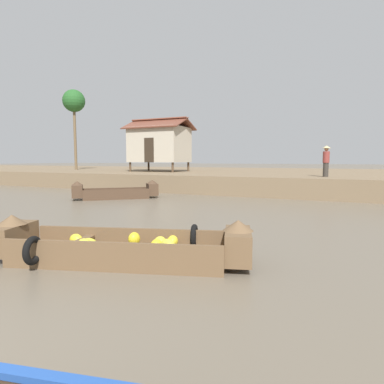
# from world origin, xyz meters

# --- Properties ---
(ground_plane) EXTENTS (300.00, 300.00, 0.00)m
(ground_plane) POSITION_xyz_m (0.00, 10.00, 0.00)
(ground_plane) COLOR #665B4C
(riverbank_strip) EXTENTS (160.00, 20.00, 1.06)m
(riverbank_strip) POSITION_xyz_m (0.00, 26.71, 0.53)
(riverbank_strip) COLOR #756047
(riverbank_strip) RESTS_ON ground
(banana_boat) EXTENTS (5.05, 2.70, 0.87)m
(banana_boat) POSITION_xyz_m (-0.15, 5.01, 0.29)
(banana_boat) COLOR brown
(banana_boat) RESTS_ON ground
(cargo_boat_upstream) EXTENTS (3.76, 3.51, 0.93)m
(cargo_boat_upstream) POSITION_xyz_m (-6.75, 13.34, 0.33)
(cargo_boat_upstream) COLOR #473323
(cargo_boat_upstream) RESTS_ON ground
(stilt_house_left) EXTENTS (4.81, 3.51, 4.09)m
(stilt_house_left) POSITION_xyz_m (-9.43, 22.22, 3.18)
(stilt_house_left) COLOR #4C3826
(stilt_house_left) RESTS_ON riverbank_strip
(palm_tree_near) EXTENTS (2.00, 2.00, 7.26)m
(palm_tree_near) POSITION_xyz_m (-18.93, 23.09, 7.18)
(palm_tree_near) COLOR brown
(palm_tree_near) RESTS_ON riverbank_strip
(vendor_person) EXTENTS (0.44, 0.44, 1.66)m
(vendor_person) POSITION_xyz_m (2.80, 18.85, 1.98)
(vendor_person) COLOR #332D28
(vendor_person) RESTS_ON riverbank_strip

